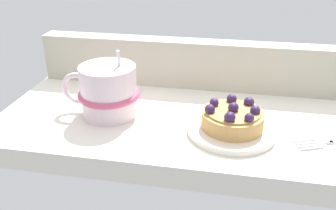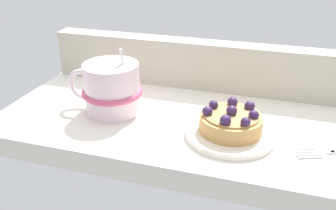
% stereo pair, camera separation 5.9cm
% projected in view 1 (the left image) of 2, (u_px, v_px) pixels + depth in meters
% --- Properties ---
extents(ground_plane, '(0.65, 0.31, 0.04)m').
position_uv_depth(ground_plane, '(189.00, 125.00, 0.64)').
color(ground_plane, silver).
extents(window_rail_back, '(0.64, 0.04, 0.09)m').
position_uv_depth(window_rail_back, '(199.00, 64.00, 0.73)').
color(window_rail_back, '#B2AD99').
rests_on(window_rail_back, ground_plane).
extents(dessert_plate, '(0.14, 0.14, 0.01)m').
position_uv_depth(dessert_plate, '(231.00, 130.00, 0.57)').
color(dessert_plate, silver).
rests_on(dessert_plate, ground_plane).
extents(raspberry_tart, '(0.10, 0.10, 0.04)m').
position_uv_depth(raspberry_tart, '(233.00, 118.00, 0.57)').
color(raspberry_tart, tan).
rests_on(raspberry_tart, dessert_plate).
extents(coffee_mug, '(0.14, 0.11, 0.12)m').
position_uv_depth(coffee_mug, '(108.00, 91.00, 0.62)').
color(coffee_mug, silver).
rests_on(coffee_mug, ground_plane).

